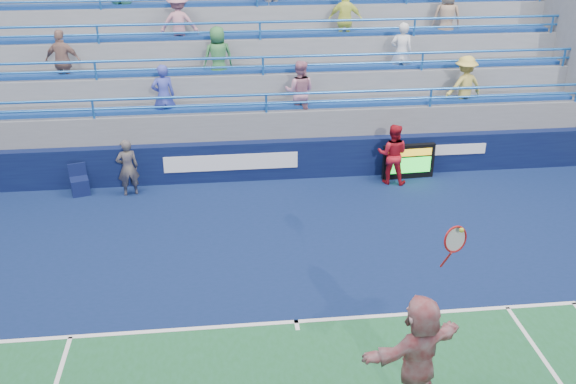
{
  "coord_description": "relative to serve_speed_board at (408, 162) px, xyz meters",
  "views": [
    {
      "loc": [
        -1.21,
        -9.62,
        7.4
      ],
      "look_at": [
        0.12,
        2.5,
        1.5
      ],
      "focal_mm": 40.0,
      "sensor_mm": 36.0,
      "label": 1
    }
  ],
  "objects": [
    {
      "name": "ground",
      "position": [
        -3.84,
        -6.11,
        -0.5
      ],
      "size": [
        120.0,
        120.0,
        0.0
      ],
      "primitive_type": "plane",
      "color": "#333538"
    },
    {
      "name": "sponsor_wall",
      "position": [
        -3.84,
        0.39,
        0.05
      ],
      "size": [
        18.0,
        0.32,
        1.1
      ],
      "color": "#0A0F38",
      "rests_on": "ground"
    },
    {
      "name": "tennis_player",
      "position": [
        -2.25,
        -8.3,
        0.48
      ],
      "size": [
        1.9,
        1.22,
        3.14
      ],
      "color": "silver",
      "rests_on": "ground"
    },
    {
      "name": "serve_speed_board",
      "position": [
        0.0,
        0.0,
        0.0
      ],
      "size": [
        1.44,
        0.23,
        0.99
      ],
      "color": "black",
      "rests_on": "ground"
    },
    {
      "name": "ball_girl",
      "position": [
        -0.53,
        -0.24,
        0.34
      ],
      "size": [
        0.98,
        0.87,
        1.68
      ],
      "primitive_type": "imported",
      "rotation": [
        0.0,
        0.0,
        2.81
      ],
      "color": "#B11421",
      "rests_on": "ground"
    },
    {
      "name": "judge_chair",
      "position": [
        -8.82,
        -0.04,
        -0.24
      ],
      "size": [
        0.56,
        0.57,
        0.8
      ],
      "color": "#0D1642",
      "rests_on": "ground"
    },
    {
      "name": "line_judge",
      "position": [
        -7.51,
        -0.23,
        0.27
      ],
      "size": [
        0.65,
        0.52,
        1.54
      ],
      "primitive_type": "imported",
      "rotation": [
        0.0,
        0.0,
        3.44
      ],
      "color": "#141737",
      "rests_on": "ground"
    },
    {
      "name": "bleacher_stand",
      "position": [
        -3.84,
        4.16,
        1.05
      ],
      "size": [
        18.0,
        5.6,
        6.13
      ],
      "color": "slate",
      "rests_on": "ground"
    }
  ]
}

